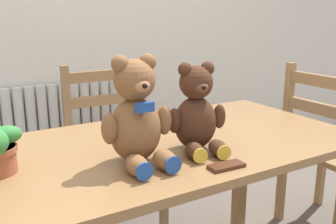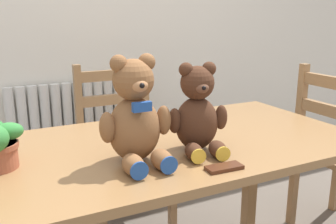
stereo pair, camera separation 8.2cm
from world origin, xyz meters
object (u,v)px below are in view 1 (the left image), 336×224
wooden_chair_behind (112,148)px  teddy_bear_right (197,113)px  wooden_chair_side (329,151)px  teddy_bear_left (137,117)px  chocolate_bar (226,166)px

wooden_chair_behind → teddy_bear_right: 0.97m
wooden_chair_side → teddy_bear_left: (-1.27, -0.20, 0.42)m
teddy_bear_left → chocolate_bar: (0.22, -0.19, -0.14)m
teddy_bear_left → teddy_bear_right: size_ratio=1.12×
wooden_chair_side → wooden_chair_behind: bearing=-124.1°
wooden_chair_side → chocolate_bar: wooden_chair_side is taller
wooden_chair_side → chocolate_bar: bearing=-69.9°
teddy_bear_right → wooden_chair_behind: bearing=-80.5°
wooden_chair_behind → teddy_bear_left: (-0.26, -0.88, 0.43)m
wooden_chair_side → teddy_bear_left: teddy_bear_left is taller
wooden_chair_side → chocolate_bar: (-1.05, -0.39, 0.28)m
wooden_chair_behind → wooden_chair_side: wooden_chair_side is taller
teddy_bear_left → chocolate_bar: size_ratio=2.98×
wooden_chair_behind → teddy_bear_left: teddy_bear_left is taller
teddy_bear_left → chocolate_bar: bearing=140.3°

